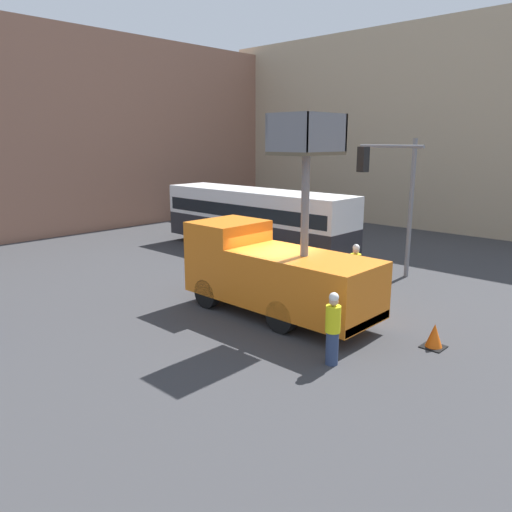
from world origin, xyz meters
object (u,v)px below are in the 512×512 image
object	(u,v)px
city_bus	(256,216)
utility_truck	(274,269)
traffic_cone_near_truck	(434,336)
road_worker_near_truck	(333,329)
traffic_light_pole	(394,186)
road_worker_directing	(355,270)

from	to	relation	value
city_bus	utility_truck	bearing A→B (deg)	135.57
city_bus	traffic_cone_near_truck	size ratio (longest dim) A/B	15.96
traffic_cone_near_truck	road_worker_near_truck	bearing A→B (deg)	152.80
traffic_light_pole	road_worker_near_truck	bearing A→B (deg)	-160.70
city_bus	road_worker_near_truck	size ratio (longest dim) A/B	5.73
road_worker_directing	road_worker_near_truck	bearing A→B (deg)	2.39
city_bus	traffic_light_pole	size ratio (longest dim) A/B	1.94
utility_truck	traffic_light_pole	bearing A→B (deg)	-6.87
utility_truck	traffic_cone_near_truck	world-z (taller)	utility_truck
city_bus	road_worker_directing	bearing A→B (deg)	157.37
traffic_light_pole	traffic_cone_near_truck	distance (m)	7.51
utility_truck	road_worker_directing	world-z (taller)	utility_truck
road_worker_near_truck	traffic_cone_near_truck	bearing A→B (deg)	-53.20
utility_truck	traffic_cone_near_truck	xyz separation A→B (m)	(1.02, -4.95, -1.19)
city_bus	traffic_cone_near_truck	xyz separation A→B (m)	(-5.46, -11.85, -1.51)
city_bus	road_worker_near_truck	distance (m)	13.31
traffic_light_pole	traffic_cone_near_truck	bearing A→B (deg)	-140.79
road_worker_near_truck	road_worker_directing	xyz separation A→B (m)	(5.20, 2.65, 0.02)
traffic_light_pole	city_bus	bearing A→B (deg)	87.74
road_worker_directing	traffic_cone_near_truck	distance (m)	4.79
city_bus	road_worker_near_truck	xyz separation A→B (m)	(-8.24, -10.42, -0.87)
city_bus	road_worker_directing	distance (m)	8.38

